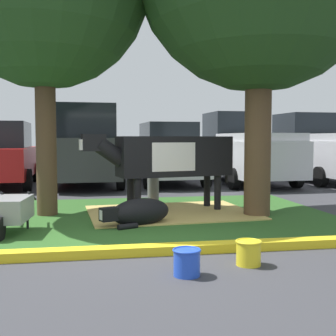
# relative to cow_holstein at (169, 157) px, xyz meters

# --- Properties ---
(ground_plane) EXTENTS (80.00, 80.00, 0.00)m
(ground_plane) POSITION_rel_cow_holstein_xyz_m (-0.78, -2.52, -1.13)
(ground_plane) COLOR #38383D
(grass_island) EXTENTS (7.00, 5.10, 0.02)m
(grass_island) POSITION_rel_cow_holstein_xyz_m (-0.41, -0.42, -1.12)
(grass_island) COLOR #2D5B23
(grass_island) RESTS_ON ground
(curb_yellow) EXTENTS (8.20, 0.24, 0.12)m
(curb_yellow) POSITION_rel_cow_holstein_xyz_m (-0.41, -3.12, -1.07)
(curb_yellow) COLOR yellow
(curb_yellow) RESTS_ON ground
(hay_bedding) EXTENTS (3.38, 2.65, 0.04)m
(hay_bedding) POSITION_rel_cow_holstein_xyz_m (-0.01, -0.18, -1.11)
(hay_bedding) COLOR tan
(hay_bedding) RESTS_ON ground
(cow_holstein) EXTENTS (3.10, 1.13, 1.59)m
(cow_holstein) POSITION_rel_cow_holstein_xyz_m (0.00, 0.00, 0.00)
(cow_holstein) COLOR black
(cow_holstein) RESTS_ON ground
(calf_lying) EXTENTS (1.32, 0.87, 0.48)m
(calf_lying) POSITION_rel_cow_holstein_xyz_m (-0.76, -1.28, -0.89)
(calf_lying) COLOR black
(calf_lying) RESTS_ON ground
(person_handler) EXTENTS (0.51, 0.34, 1.53)m
(person_handler) POSITION_rel_cow_holstein_xyz_m (-0.17, 1.17, -0.32)
(person_handler) COLOR slate
(person_handler) RESTS_ON ground
(wheelbarrow) EXTENTS (0.68, 1.61, 0.63)m
(wheelbarrow) POSITION_rel_cow_holstein_xyz_m (-2.85, -1.57, -0.75)
(wheelbarrow) COLOR gray
(wheelbarrow) RESTS_ON ground
(bucket_blue) EXTENTS (0.32, 0.32, 0.30)m
(bucket_blue) POSITION_rel_cow_holstein_xyz_m (-0.52, -4.05, -0.98)
(bucket_blue) COLOR blue
(bucket_blue) RESTS_ON ground
(bucket_yellow) EXTENTS (0.32, 0.32, 0.30)m
(bucket_yellow) POSITION_rel_cow_holstein_xyz_m (0.28, -3.79, -0.98)
(bucket_yellow) COLOR yellow
(bucket_yellow) RESTS_ON ground
(sedan_red) EXTENTS (2.14, 4.46, 2.02)m
(sedan_red) POSITION_rel_cow_holstein_xyz_m (-4.33, 5.61, -0.15)
(sedan_red) COLOR red
(sedan_red) RESTS_ON ground
(suv_dark_grey) EXTENTS (2.25, 4.66, 2.52)m
(suv_dark_grey) POSITION_rel_cow_holstein_xyz_m (-1.74, 5.44, 0.14)
(suv_dark_grey) COLOR #3D3D42
(suv_dark_grey) RESTS_ON ground
(hatchback_white) EXTENTS (2.14, 4.46, 2.02)m
(hatchback_white) POSITION_rel_cow_holstein_xyz_m (0.93, 5.57, -0.15)
(hatchback_white) COLOR silver
(hatchback_white) RESTS_ON ground
(pickup_truck_maroon) EXTENTS (2.37, 5.47, 2.42)m
(pickup_truck_maroon) POSITION_rel_cow_holstein_xyz_m (3.50, 5.44, -0.02)
(pickup_truck_maroon) COLOR silver
(pickup_truck_maroon) RESTS_ON ground
(pickup_truck_black) EXTENTS (2.37, 5.47, 2.42)m
(pickup_truck_black) POSITION_rel_cow_holstein_xyz_m (6.32, 5.58, -0.02)
(pickup_truck_black) COLOR #B7B7BC
(pickup_truck_black) RESTS_ON ground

